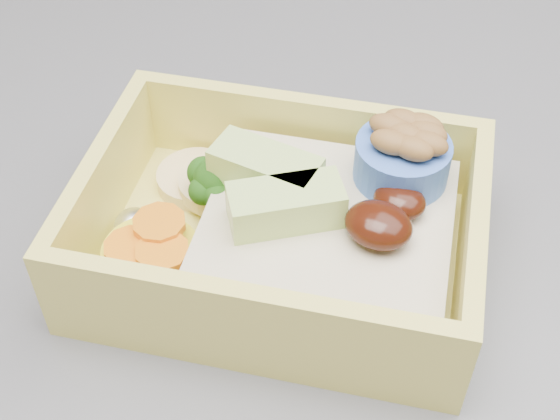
% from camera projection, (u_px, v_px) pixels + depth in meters
% --- Properties ---
extents(bento_box, '(0.22, 0.18, 0.07)m').
position_uv_depth(bento_box, '(293.00, 226.00, 0.39)').
color(bento_box, '#E8DA5F').
rests_on(bento_box, island).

